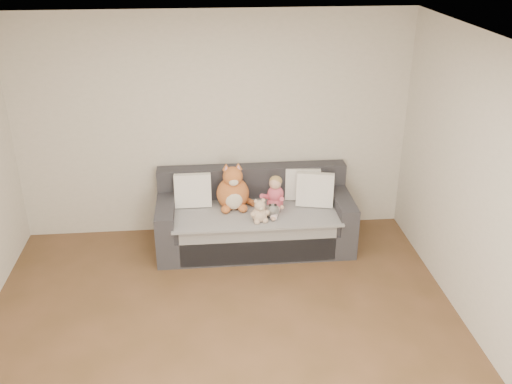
% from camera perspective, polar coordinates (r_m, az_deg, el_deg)
% --- Properties ---
extents(room_shell, '(5.00, 5.00, 5.00)m').
position_cam_1_polar(room_shell, '(4.64, -3.51, -1.64)').
color(room_shell, brown).
rests_on(room_shell, ground).
extents(sofa, '(2.20, 0.94, 0.85)m').
position_cam_1_polar(sofa, '(6.57, -0.16, -2.77)').
color(sofa, '#2C2B31').
rests_on(sofa, ground).
extents(cushion_left, '(0.41, 0.19, 0.39)m').
position_cam_1_polar(cushion_left, '(6.49, -6.33, 0.17)').
color(cushion_left, silver).
rests_on(cushion_left, sofa).
extents(cushion_right_back, '(0.43, 0.25, 0.38)m').
position_cam_1_polar(cushion_right_back, '(6.64, 4.70, 0.78)').
color(cushion_right_back, silver).
rests_on(cushion_right_back, sofa).
extents(cushion_right_front, '(0.45, 0.28, 0.40)m').
position_cam_1_polar(cushion_right_front, '(6.50, 5.92, 0.24)').
color(cushion_right_front, silver).
rests_on(cushion_right_front, sofa).
extents(toddler, '(0.31, 0.41, 0.40)m').
position_cam_1_polar(toddler, '(6.36, 1.86, -0.44)').
color(toddler, '#CB4777').
rests_on(toddler, sofa).
extents(plush_cat, '(0.45, 0.39, 0.56)m').
position_cam_1_polar(plush_cat, '(6.41, -2.30, 0.10)').
color(plush_cat, '#BD562A').
rests_on(plush_cat, sofa).
extents(teddy_bear, '(0.21, 0.17, 0.27)m').
position_cam_1_polar(teddy_bear, '(6.13, 0.39, -2.06)').
color(teddy_bear, '#CAAD8C').
rests_on(teddy_bear, sofa).
extents(plush_cow, '(0.15, 0.24, 0.19)m').
position_cam_1_polar(plush_cow, '(6.25, 1.62, -1.84)').
color(plush_cow, white).
rests_on(plush_cow, sofa).
extents(sippy_cup, '(0.10, 0.07, 0.11)m').
position_cam_1_polar(sippy_cup, '(6.35, 1.77, -1.58)').
color(sippy_cup, '#52338C').
rests_on(sippy_cup, sofa).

